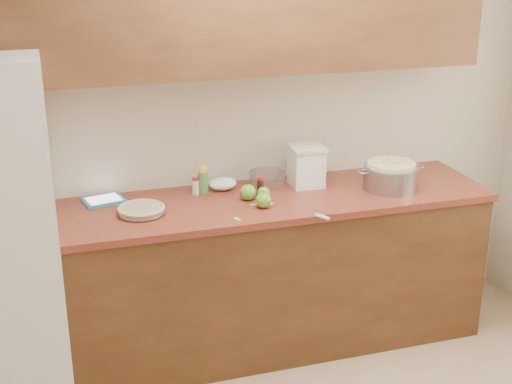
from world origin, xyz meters
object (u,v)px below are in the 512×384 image
object	(u,v)px
flour_canister	(306,166)
tablet	(104,200)
colander	(390,176)
pie	(141,210)

from	to	relation	value
flour_canister	tablet	world-z (taller)	flour_canister
colander	flour_canister	xyz separation A→B (m)	(-0.45, 0.19, 0.05)
pie	tablet	xyz separation A→B (m)	(-0.17, 0.24, -0.01)
pie	tablet	distance (m)	0.30
colander	tablet	distance (m)	1.63
tablet	flour_canister	bearing A→B (deg)	-16.25
colander	flour_canister	bearing A→B (deg)	156.60
colander	flour_canister	size ratio (longest dim) A/B	1.75
colander	flour_canister	distance (m)	0.49
flour_canister	tablet	bearing A→B (deg)	176.07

